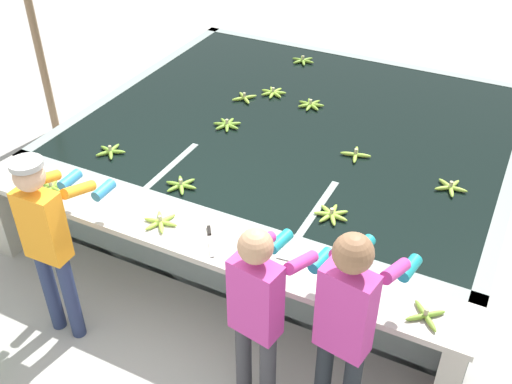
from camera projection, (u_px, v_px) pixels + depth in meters
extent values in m
plane|color=#A3A099|center=(187.00, 331.00, 4.82)|extent=(80.00, 80.00, 0.00)
cube|color=gray|center=(298.00, 184.00, 6.44)|extent=(4.17, 3.62, 0.06)
cube|color=gray|center=(216.00, 254.00, 4.95)|extent=(4.17, 0.12, 0.83)
cube|color=gray|center=(355.00, 88.00, 7.48)|extent=(4.17, 0.12, 0.83)
cube|color=gray|center=(140.00, 113.00, 6.95)|extent=(0.12, 3.62, 0.83)
cube|color=gray|center=(503.00, 207.00, 5.48)|extent=(0.12, 3.62, 0.83)
cube|color=black|center=(300.00, 152.00, 6.20)|extent=(3.93, 3.38, 0.76)
cube|color=gray|center=(176.00, 202.00, 5.53)|extent=(0.06, 0.80, 0.83)
cube|color=gray|center=(315.00, 246.00, 5.03)|extent=(0.06, 0.80, 0.83)
cube|color=#B7B2A3|center=(196.00, 238.00, 4.51)|extent=(4.17, 0.45, 0.05)
cube|color=#B7B2A3|center=(13.00, 210.00, 5.48)|extent=(0.16, 0.41, 0.78)
cube|color=#B7B2A3|center=(451.00, 370.00, 4.03)|extent=(0.16, 0.41, 0.78)
cylinder|color=navy|center=(50.00, 290.00, 4.63)|extent=(0.11, 0.11, 0.79)
cylinder|color=navy|center=(71.00, 298.00, 4.56)|extent=(0.11, 0.11, 0.79)
cube|color=orange|center=(42.00, 225.00, 4.20)|extent=(0.32, 0.18, 0.56)
sphere|color=tan|center=(29.00, 176.00, 3.96)|extent=(0.21, 0.21, 0.21)
cylinder|color=#9E9E99|center=(26.00, 164.00, 3.90)|extent=(0.23, 0.23, 0.04)
cylinder|color=orange|center=(43.00, 179.00, 4.33)|extent=(0.09, 0.31, 0.18)
cylinder|color=teal|center=(70.00, 180.00, 4.61)|extent=(0.09, 0.20, 0.08)
cylinder|color=orange|center=(79.00, 190.00, 4.22)|extent=(0.09, 0.31, 0.18)
cylinder|color=teal|center=(104.00, 190.00, 4.50)|extent=(0.09, 0.20, 0.08)
cylinder|color=#38383D|center=(244.00, 361.00, 4.09)|extent=(0.11, 0.11, 0.79)
cylinder|color=#38383D|center=(268.00, 376.00, 3.99)|extent=(0.11, 0.11, 0.79)
cube|color=#BC388E|center=(256.00, 298.00, 3.65)|extent=(0.34, 0.22, 0.56)
sphere|color=tan|center=(256.00, 246.00, 3.40)|extent=(0.21, 0.21, 0.21)
cylinder|color=#BC388E|center=(259.00, 242.00, 3.77)|extent=(0.13, 0.32, 0.18)
cylinder|color=teal|center=(280.00, 241.00, 4.03)|extent=(0.12, 0.21, 0.08)
cylinder|color=#BC388E|center=(301.00, 263.00, 3.62)|extent=(0.13, 0.32, 0.18)
cylinder|color=teal|center=(321.00, 260.00, 3.88)|extent=(0.12, 0.21, 0.08)
cylinder|color=#1E2328|center=(323.00, 382.00, 3.91)|extent=(0.11, 0.11, 0.85)
cube|color=#BC388E|center=(346.00, 311.00, 3.44)|extent=(0.34, 0.22, 0.60)
sphere|color=#896042|center=(353.00, 253.00, 3.18)|extent=(0.23, 0.23, 0.23)
cylinder|color=#BC388E|center=(346.00, 249.00, 3.56)|extent=(0.13, 0.32, 0.18)
cylinder|color=teal|center=(363.00, 248.00, 3.82)|extent=(0.12, 0.21, 0.08)
cylinder|color=#BC388E|center=(395.00, 271.00, 3.40)|extent=(0.13, 0.32, 0.18)
cylinder|color=teal|center=(409.00, 268.00, 3.66)|extent=(0.12, 0.21, 0.08)
ellipsoid|color=#75A333|center=(299.00, 62.00, 7.09)|extent=(0.12, 0.16, 0.04)
ellipsoid|color=#75A333|center=(303.00, 62.00, 7.07)|extent=(0.11, 0.17, 0.04)
ellipsoid|color=#75A333|center=(307.00, 61.00, 7.09)|extent=(0.17, 0.04, 0.04)
ellipsoid|color=#75A333|center=(307.00, 60.00, 7.13)|extent=(0.12, 0.16, 0.04)
ellipsoid|color=#75A333|center=(303.00, 59.00, 7.16)|extent=(0.11, 0.17, 0.04)
ellipsoid|color=#75A333|center=(299.00, 60.00, 7.13)|extent=(0.17, 0.04, 0.04)
cylinder|color=tan|center=(303.00, 58.00, 7.09)|extent=(0.03, 0.03, 0.04)
ellipsoid|color=#93BC3D|center=(325.00, 214.00, 4.69)|extent=(0.17, 0.08, 0.04)
ellipsoid|color=#93BC3D|center=(327.00, 217.00, 4.66)|extent=(0.10, 0.17, 0.04)
ellipsoid|color=#93BC3D|center=(333.00, 219.00, 4.64)|extent=(0.12, 0.17, 0.04)
ellipsoid|color=#93BC3D|center=(338.00, 217.00, 4.66)|extent=(0.17, 0.06, 0.04)
ellipsoid|color=#93BC3D|center=(338.00, 213.00, 4.70)|extent=(0.15, 0.14, 0.04)
ellipsoid|color=#93BC3D|center=(334.00, 211.00, 4.73)|extent=(0.05, 0.17, 0.04)
ellipsoid|color=#93BC3D|center=(328.00, 211.00, 4.72)|extent=(0.16, 0.13, 0.04)
cylinder|color=tan|center=(332.00, 211.00, 4.67)|extent=(0.03, 0.03, 0.04)
ellipsoid|color=#75A333|center=(175.00, 184.00, 5.03)|extent=(0.17, 0.06, 0.04)
ellipsoid|color=#75A333|center=(176.00, 188.00, 4.98)|extent=(0.10, 0.17, 0.04)
ellipsoid|color=#75A333|center=(182.00, 189.00, 4.97)|extent=(0.13, 0.16, 0.04)
ellipsoid|color=#75A333|center=(187.00, 186.00, 5.00)|extent=(0.17, 0.06, 0.04)
ellipsoid|color=#75A333|center=(187.00, 183.00, 5.04)|extent=(0.10, 0.17, 0.04)
ellipsoid|color=#75A333|center=(181.00, 181.00, 5.06)|extent=(0.13, 0.16, 0.04)
cylinder|color=tan|center=(181.00, 182.00, 4.99)|extent=(0.03, 0.03, 0.04)
ellipsoid|color=#75A333|center=(225.00, 122.00, 5.89)|extent=(0.16, 0.13, 0.04)
ellipsoid|color=#75A333|center=(222.00, 124.00, 5.86)|extent=(0.17, 0.08, 0.04)
ellipsoid|color=#75A333|center=(223.00, 126.00, 5.82)|extent=(0.10, 0.17, 0.04)
ellipsoid|color=#75A333|center=(227.00, 127.00, 5.80)|extent=(0.11, 0.17, 0.04)
ellipsoid|color=#75A333|center=(231.00, 126.00, 5.82)|extent=(0.17, 0.07, 0.04)
ellipsoid|color=#75A333|center=(233.00, 124.00, 5.86)|extent=(0.15, 0.14, 0.04)
ellipsoid|color=#75A333|center=(230.00, 122.00, 5.89)|extent=(0.04, 0.17, 0.04)
cylinder|color=tan|center=(227.00, 121.00, 5.83)|extent=(0.03, 0.03, 0.04)
ellipsoid|color=#8CB738|center=(269.00, 92.00, 6.44)|extent=(0.17, 0.04, 0.04)
ellipsoid|color=#8CB738|center=(268.00, 94.00, 6.40)|extent=(0.14, 0.15, 0.04)
ellipsoid|color=#8CB738|center=(272.00, 95.00, 6.37)|extent=(0.07, 0.17, 0.04)
ellipsoid|color=#8CB738|center=(276.00, 95.00, 6.38)|extent=(0.17, 0.11, 0.04)
ellipsoid|color=#8CB738|center=(278.00, 93.00, 6.41)|extent=(0.17, 0.10, 0.04)
ellipsoid|color=#8CB738|center=(276.00, 91.00, 6.45)|extent=(0.08, 0.17, 0.04)
ellipsoid|color=#8CB738|center=(272.00, 90.00, 6.46)|extent=(0.13, 0.16, 0.04)
cylinder|color=tan|center=(273.00, 90.00, 6.40)|extent=(0.03, 0.03, 0.04)
ellipsoid|color=#7FAD33|center=(314.00, 107.00, 6.15)|extent=(0.16, 0.12, 0.04)
ellipsoid|color=#7FAD33|center=(316.00, 105.00, 6.18)|extent=(0.17, 0.09, 0.04)
ellipsoid|color=#7FAD33|center=(314.00, 103.00, 6.22)|extent=(0.09, 0.17, 0.04)
ellipsoid|color=#7FAD33|center=(310.00, 102.00, 6.24)|extent=(0.12, 0.16, 0.04)
ellipsoid|color=#7FAD33|center=(306.00, 103.00, 6.22)|extent=(0.17, 0.06, 0.04)
ellipsoid|color=#7FAD33|center=(306.00, 105.00, 6.18)|extent=(0.15, 0.14, 0.04)
ellipsoid|color=#7FAD33|center=(309.00, 107.00, 6.15)|extent=(0.05, 0.17, 0.04)
cylinder|color=tan|center=(311.00, 102.00, 6.17)|extent=(0.03, 0.03, 0.04)
ellipsoid|color=#93BC3D|center=(356.00, 151.00, 5.45)|extent=(0.07, 0.17, 0.04)
ellipsoid|color=#93BC3D|center=(349.00, 154.00, 5.41)|extent=(0.17, 0.07, 0.04)
ellipsoid|color=#93BC3D|center=(355.00, 158.00, 5.36)|extent=(0.07, 0.17, 0.04)
ellipsoid|color=#93BC3D|center=(362.00, 155.00, 5.39)|extent=(0.17, 0.07, 0.04)
cylinder|color=tan|center=(356.00, 151.00, 5.38)|extent=(0.03, 0.03, 0.04)
ellipsoid|color=#93BC3D|center=(246.00, 100.00, 6.28)|extent=(0.15, 0.14, 0.04)
ellipsoid|color=#93BC3D|center=(249.00, 97.00, 6.33)|extent=(0.14, 0.15, 0.04)
ellipsoid|color=#93BC3D|center=(242.00, 96.00, 6.36)|extent=(0.15, 0.14, 0.04)
ellipsoid|color=#93BC3D|center=(239.00, 99.00, 6.30)|extent=(0.14, 0.15, 0.04)
cylinder|color=tan|center=(244.00, 95.00, 6.30)|extent=(0.03, 0.03, 0.04)
ellipsoid|color=#9EC642|center=(451.00, 191.00, 4.94)|extent=(0.09, 0.17, 0.04)
ellipsoid|color=#9EC642|center=(457.00, 189.00, 4.97)|extent=(0.17, 0.04, 0.04)
ellipsoid|color=#9EC642|center=(454.00, 185.00, 5.02)|extent=(0.09, 0.17, 0.04)
ellipsoid|color=#9EC642|center=(446.00, 184.00, 5.03)|extent=(0.16, 0.13, 0.04)
ellipsoid|color=#9EC642|center=(444.00, 188.00, 4.98)|extent=(0.16, 0.13, 0.04)
cylinder|color=tan|center=(451.00, 184.00, 4.96)|extent=(0.03, 0.03, 0.04)
ellipsoid|color=#75A333|center=(114.00, 149.00, 5.49)|extent=(0.05, 0.17, 0.04)
ellipsoid|color=#75A333|center=(107.00, 149.00, 5.48)|extent=(0.17, 0.08, 0.04)
ellipsoid|color=#75A333|center=(105.00, 153.00, 5.42)|extent=(0.12, 0.16, 0.04)
ellipsoid|color=#75A333|center=(111.00, 155.00, 5.40)|extent=(0.14, 0.15, 0.04)
ellipsoid|color=#75A333|center=(116.00, 152.00, 5.44)|extent=(0.17, 0.10, 0.04)
cylinder|color=tan|center=(110.00, 148.00, 5.43)|extent=(0.03, 0.03, 0.04)
ellipsoid|color=#9EC642|center=(166.00, 219.00, 4.63)|extent=(0.10, 0.17, 0.04)
ellipsoid|color=#9EC642|center=(160.00, 218.00, 4.65)|extent=(0.13, 0.16, 0.04)
ellipsoid|color=#9EC642|center=(154.00, 221.00, 4.62)|extent=(0.17, 0.06, 0.04)
ellipsoid|color=#9EC642|center=(155.00, 225.00, 4.57)|extent=(0.10, 0.17, 0.04)
ellipsoid|color=#9EC642|center=(161.00, 226.00, 4.56)|extent=(0.13, 0.16, 0.04)
ellipsoid|color=#9EC642|center=(167.00, 223.00, 4.59)|extent=(0.17, 0.06, 0.04)
cylinder|color=tan|center=(160.00, 218.00, 4.58)|extent=(0.03, 0.03, 0.04)
ellipsoid|color=#7FAD33|center=(47.00, 185.00, 5.00)|extent=(0.17, 0.06, 0.04)
ellipsoid|color=#7FAD33|center=(45.00, 189.00, 4.96)|extent=(0.13, 0.16, 0.04)
ellipsoid|color=#7FAD33|center=(49.00, 191.00, 4.93)|extent=(0.10, 0.17, 0.04)
ellipsoid|color=#7FAD33|center=(56.00, 189.00, 4.95)|extent=(0.17, 0.06, 0.04)
ellipsoid|color=#7FAD33|center=(58.00, 186.00, 5.00)|extent=(0.13, 0.16, 0.04)
ellipsoid|color=#7FAD33|center=(54.00, 184.00, 5.02)|extent=(0.10, 0.17, 0.04)
cylinder|color=tan|center=(50.00, 184.00, 4.96)|extent=(0.03, 0.03, 0.04)
ellipsoid|color=#75A333|center=(429.00, 322.00, 3.78)|extent=(0.14, 0.15, 0.04)
ellipsoid|color=#75A333|center=(433.00, 314.00, 3.83)|extent=(0.15, 0.14, 0.04)
ellipsoid|color=#75A333|center=(421.00, 309.00, 3.87)|extent=(0.14, 0.15, 0.04)
ellipsoid|color=#75A333|center=(418.00, 317.00, 3.81)|extent=(0.15, 0.14, 0.04)
cylinder|color=tan|center=(426.00, 312.00, 3.80)|extent=(0.03, 0.03, 0.04)
cube|color=silver|center=(211.00, 248.00, 4.37)|extent=(0.14, 0.18, 0.00)
cube|color=black|center=(209.00, 230.00, 4.54)|extent=(0.08, 0.10, 0.02)
cube|color=silver|center=(290.00, 259.00, 4.27)|extent=(0.20, 0.05, 0.00)
cube|color=black|center=(264.00, 253.00, 4.33)|extent=(0.10, 0.04, 0.02)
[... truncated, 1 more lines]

